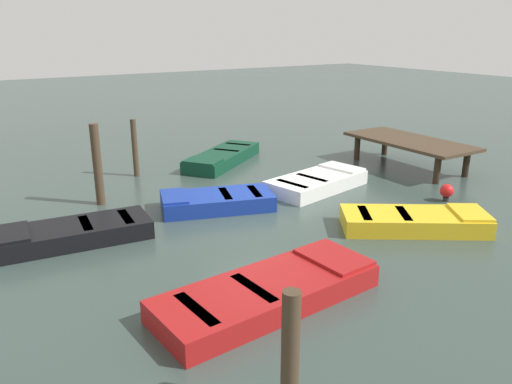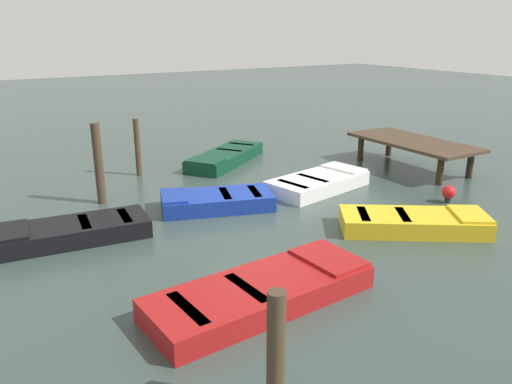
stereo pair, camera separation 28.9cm
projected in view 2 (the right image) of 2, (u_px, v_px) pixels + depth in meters
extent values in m
plane|color=#33423D|center=(256.00, 204.00, 13.41)|extent=(80.00, 80.00, 0.00)
cube|color=#423323|center=(413.00, 142.00, 16.57)|extent=(4.34, 2.00, 0.10)
cylinder|color=#2E2318|center=(470.00, 165.00, 15.64)|extent=(0.20, 0.20, 0.85)
cylinder|color=#2E2318|center=(440.00, 171.00, 14.97)|extent=(0.20, 0.20, 0.85)
cylinder|color=#2E2318|center=(389.00, 144.00, 18.46)|extent=(0.20, 0.20, 0.85)
cylinder|color=#2E2318|center=(361.00, 148.00, 17.79)|extent=(0.20, 0.20, 0.85)
cube|color=#0C3823|center=(226.00, 157.00, 17.48)|extent=(3.15, 3.75, 0.40)
cube|color=maroon|center=(226.00, 153.00, 17.44)|extent=(2.61, 3.14, 0.04)
cube|color=#0C3823|center=(205.00, 160.00, 16.15)|extent=(1.38, 1.31, 0.06)
cube|color=maroon|center=(229.00, 150.00, 17.67)|extent=(0.90, 0.72, 0.04)
cube|color=maroon|center=(241.00, 144.00, 18.56)|extent=(0.90, 0.72, 0.04)
cube|color=navy|center=(217.00, 201.00, 13.07)|extent=(2.14, 3.10, 0.40)
cube|color=silver|center=(217.00, 196.00, 13.03)|extent=(1.73, 2.61, 0.04)
cube|color=navy|center=(174.00, 196.00, 12.76)|extent=(1.32, 0.96, 0.06)
cube|color=#A4A49F|center=(225.00, 194.00, 13.06)|extent=(1.04, 0.51, 0.04)
cube|color=#A4A49F|center=(254.00, 192.00, 13.23)|extent=(1.04, 0.51, 0.04)
cube|color=maroon|center=(261.00, 293.00, 8.56)|extent=(1.73, 4.07, 0.40)
cube|color=black|center=(261.00, 285.00, 8.51)|extent=(1.37, 3.46, 0.04)
cube|color=maroon|center=(329.00, 257.00, 9.34)|extent=(1.36, 0.97, 0.06)
cube|color=black|center=(246.00, 288.00, 8.33)|extent=(1.14, 0.28, 0.04)
cube|color=black|center=(188.00, 309.00, 7.73)|extent=(1.14, 0.28, 0.04)
cube|color=black|center=(74.00, 231.00, 11.12)|extent=(1.59, 3.32, 0.40)
cube|color=gray|center=(73.00, 226.00, 11.08)|extent=(1.26, 2.81, 0.04)
cube|color=black|center=(10.00, 231.00, 10.54)|extent=(1.20, 0.82, 0.06)
cube|color=#776E5D|center=(84.00, 222.00, 11.16)|extent=(0.99, 0.30, 0.04)
cube|color=#776E5D|center=(125.00, 216.00, 11.52)|extent=(0.99, 0.30, 0.04)
cube|color=gold|center=(413.00, 223.00, 11.63)|extent=(2.88, 3.41, 0.40)
cube|color=#4C3319|center=(414.00, 217.00, 11.59)|extent=(2.38, 2.85, 0.04)
cube|color=gold|center=(471.00, 214.00, 11.50)|extent=(1.34, 1.23, 0.06)
cube|color=#42301E|center=(403.00, 215.00, 11.59)|extent=(0.92, 0.72, 0.04)
cube|color=#42301E|center=(363.00, 214.00, 11.63)|extent=(0.92, 0.72, 0.04)
cube|color=silver|center=(318.00, 183.00, 14.60)|extent=(2.00, 3.28, 0.40)
cube|color=#334772|center=(318.00, 178.00, 14.55)|extent=(1.60, 2.77, 0.04)
cube|color=silver|center=(344.00, 168.00, 15.29)|extent=(1.39, 0.91, 0.06)
cube|color=navy|center=(313.00, 178.00, 14.39)|extent=(1.13, 0.41, 0.04)
cube|color=navy|center=(293.00, 184.00, 13.85)|extent=(1.13, 0.41, 0.04)
cylinder|color=#423323|center=(276.00, 353.00, 5.98)|extent=(0.23, 0.23, 1.63)
cylinder|color=#423323|center=(137.00, 147.00, 15.81)|extent=(0.18, 0.18, 1.81)
cylinder|color=#423323|center=(99.00, 164.00, 13.22)|extent=(0.23, 0.23, 2.15)
cylinder|color=#262626|center=(447.00, 201.00, 13.54)|extent=(0.16, 0.16, 0.12)
sphere|color=red|center=(449.00, 192.00, 13.46)|extent=(0.36, 0.36, 0.36)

